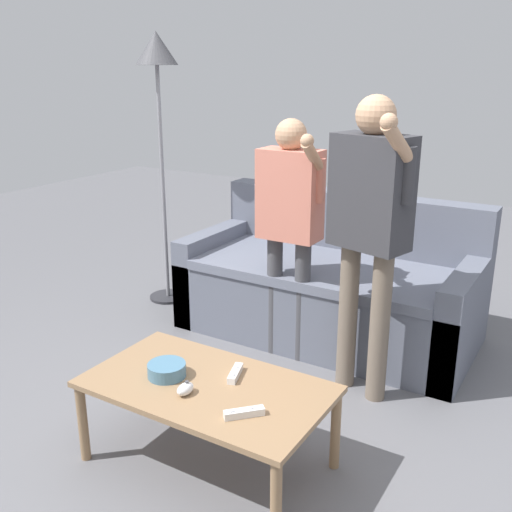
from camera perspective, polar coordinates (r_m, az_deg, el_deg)
The scene contains 10 objects.
ground_plane at distance 2.86m, azimuth -2.19°, elevation -18.32°, with size 12.00×12.00×0.00m, color slate.
couch at distance 3.89m, azimuth 7.27°, elevation -3.07°, with size 1.86×0.91×0.89m.
coffee_table at distance 2.59m, azimuth -4.81°, elevation -13.14°, with size 1.05×0.59×0.40m.
snack_bowl at distance 2.64m, azimuth -8.68°, elevation -10.91°, with size 0.17×0.17×0.06m, color teal.
game_remote_nunchuk at distance 2.50m, azimuth -6.90°, elevation -12.72°, with size 0.06×0.09×0.05m.
floor_lamp at distance 4.25m, azimuth -9.56°, elevation 16.80°, with size 0.29×0.29×1.93m.
player_right at distance 2.97m, azimuth 11.00°, elevation 3.93°, with size 0.45×0.41×1.57m.
player_center at distance 3.36m, azimuth 3.29°, elevation 4.22°, with size 0.42×0.29×1.43m.
game_remote_wand_near at distance 2.61m, azimuth -2.03°, elevation -11.35°, with size 0.08×0.15×0.03m.
game_remote_wand_far at distance 2.35m, azimuth -1.17°, elevation -15.03°, with size 0.14×0.14×0.03m.
Camera 1 is at (1.28, -1.92, 1.68)m, focal length 41.08 mm.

